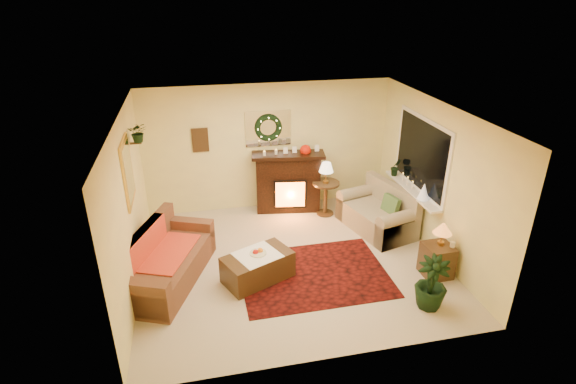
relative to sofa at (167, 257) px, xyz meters
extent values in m
plane|color=beige|center=(2.04, 0.10, -0.43)|extent=(5.00, 5.00, 0.00)
plane|color=white|center=(2.04, 0.10, 2.17)|extent=(5.00, 5.00, 0.00)
plane|color=#EFD88C|center=(2.04, 2.35, 0.87)|extent=(5.00, 5.00, 0.00)
plane|color=#EFD88C|center=(2.04, -2.15, 0.87)|extent=(5.00, 5.00, 0.00)
plane|color=#EFD88C|center=(-0.46, 0.10, 0.87)|extent=(4.50, 4.50, 0.00)
plane|color=#EFD88C|center=(4.54, 0.10, 0.87)|extent=(4.50, 4.50, 0.00)
cube|color=#5F0302|center=(2.30, -0.35, -0.42)|extent=(2.39, 1.80, 0.01)
cube|color=brown|center=(0.00, 0.00, 0.00)|extent=(1.58, 2.20, 0.86)
cube|color=red|center=(-0.02, 0.11, 0.03)|extent=(0.74, 1.21, 0.02)
cube|color=black|center=(2.38, 2.04, 0.12)|extent=(1.34, 0.59, 1.18)
sphere|color=#C11503|center=(2.73, 2.00, 0.87)|extent=(0.22, 0.22, 0.22)
cylinder|color=silver|center=(1.90, 1.99, 0.83)|extent=(0.05, 0.05, 0.16)
cylinder|color=white|center=(2.14, 2.03, 0.83)|extent=(0.06, 0.06, 0.17)
cube|color=white|center=(2.04, 2.33, 1.27)|extent=(0.92, 0.02, 0.72)
torus|color=#194719|center=(2.04, 2.29, 1.29)|extent=(0.55, 0.11, 0.55)
cube|color=#381E11|center=(0.69, 2.33, 1.12)|extent=(0.32, 0.03, 0.48)
cube|color=gold|center=(-0.44, 0.40, 1.32)|extent=(0.03, 0.84, 1.00)
imported|color=#194719|center=(-0.30, 1.15, 1.54)|extent=(0.33, 0.28, 0.36)
cube|color=tan|center=(3.86, 0.86, -0.01)|extent=(1.24, 1.68, 0.87)
cube|color=white|center=(4.53, 0.65, 1.12)|extent=(0.03, 1.86, 1.36)
cube|color=black|center=(4.51, 0.65, 1.12)|extent=(0.02, 1.70, 1.22)
cube|color=white|center=(4.42, 0.65, 0.44)|extent=(0.22, 1.86, 0.04)
cone|color=white|center=(4.41, 0.21, 0.61)|extent=(0.20, 0.20, 0.29)
imported|color=black|center=(4.38, 1.32, 0.66)|extent=(0.25, 0.20, 0.46)
cylinder|color=black|center=(3.09, 1.67, -0.10)|extent=(0.57, 0.57, 0.71)
cone|color=beige|center=(3.07, 1.64, 0.45)|extent=(0.29, 0.29, 0.44)
cube|color=black|center=(4.24, -0.76, -0.16)|extent=(0.45, 0.45, 0.54)
cone|color=#FFAE2B|center=(4.27, -0.73, 0.32)|extent=(0.30, 0.30, 0.44)
cube|color=#492A0F|center=(1.39, -0.28, -0.22)|extent=(1.22, 0.98, 0.45)
cylinder|color=beige|center=(1.41, -0.25, 0.02)|extent=(0.27, 0.27, 0.06)
imported|color=black|center=(3.74, -1.47, 0.02)|extent=(1.83, 1.83, 2.45)
camera|label=1|loc=(0.60, -6.22, 3.88)|focal=28.00mm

